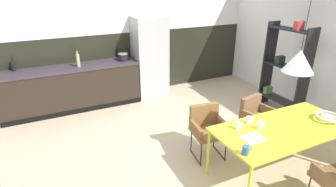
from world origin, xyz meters
TOP-DOWN VIEW (x-y plane):
  - ground_plane at (0.00, 0.00)m, footprint 7.96×7.96m
  - back_wall_splashback_dark at (0.00, 3.00)m, footprint 6.04×0.12m
  - kitchen_counter at (-1.50, 2.64)m, footprint 2.77×0.63m
  - refrigerator_column at (0.24, 2.64)m, footprint 0.71×0.60m
  - dining_table at (0.78, -0.77)m, footprint 1.88×0.89m
  - armchair_head_of_table at (1.10, 0.07)m, footprint 0.56×0.55m
  - armchair_by_stool at (0.13, 0.06)m, footprint 0.54×0.53m
  - fruit_bowl at (1.47, -0.88)m, footprint 0.34×0.34m
  - open_book at (0.21, -0.81)m, footprint 0.27×0.22m
  - mug_white_ceramic at (0.42, -0.49)m, footprint 0.13×0.08m
  - mug_dark_espresso at (0.46, -0.67)m, footprint 0.13×0.08m
  - mug_tall_blue at (0.19, -0.55)m, footprint 0.13×0.08m
  - mug_short_terracotta at (-0.08, -1.02)m, footprint 0.13×0.08m
  - cooking_pot at (-0.38, 2.63)m, footprint 0.21×0.21m
  - bottle_vinegar_dark at (-2.49, 2.83)m, footprint 0.07×0.07m
  - bottle_wine_green at (-1.32, 2.58)m, footprint 0.07×0.07m
  - open_shelf_unit at (2.33, 0.69)m, footprint 0.30×0.93m
  - pendant_lamp_over_table_near at (0.78, -0.80)m, footprint 0.36×0.36m

SIDE VIEW (x-z plane):
  - ground_plane at x=0.00m, z-range 0.00..0.00m
  - kitchen_counter at x=-1.50m, z-range 0.00..0.91m
  - armchair_head_of_table at x=1.10m, z-range 0.11..0.86m
  - armchair_by_stool at x=0.13m, z-range 0.11..0.91m
  - dining_table at x=0.78m, z-range 0.33..1.06m
  - back_wall_splashback_dark at x=0.00m, z-range 0.00..1.45m
  - open_book at x=0.21m, z-range 0.73..0.75m
  - fruit_bowl at x=1.47m, z-range 0.75..0.83m
  - mug_white_ceramic at x=0.42m, z-range 0.74..0.84m
  - mug_tall_blue at x=0.19m, z-range 0.74..0.84m
  - mug_short_terracotta at x=-0.08m, z-range 0.74..0.84m
  - mug_dark_espresso at x=0.46m, z-range 0.74..0.84m
  - refrigerator_column at x=0.24m, z-range 0.00..1.81m
  - open_shelf_unit at x=2.33m, z-range 0.01..1.86m
  - cooking_pot at x=-0.38m, z-range 0.90..1.08m
  - bottle_vinegar_dark at x=-2.49m, z-range 0.88..1.15m
  - bottle_wine_green at x=-1.32m, z-range 0.89..1.21m
  - pendant_lamp_over_table_near at x=0.78m, z-range 0.98..2.32m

